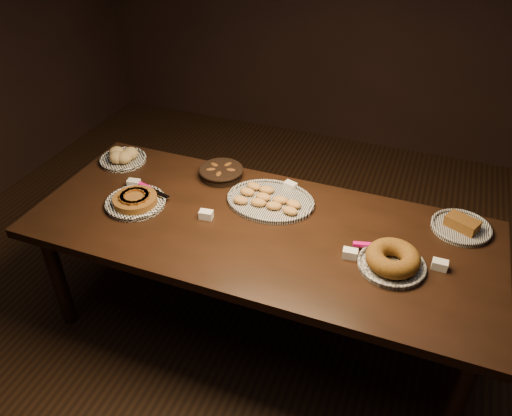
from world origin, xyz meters
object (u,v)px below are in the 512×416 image
(apple_tart_plate, at_px, (136,201))
(madeleine_platter, at_px, (269,200))
(buffet_table, at_px, (259,237))
(bundt_cake_plate, at_px, (392,260))

(apple_tart_plate, height_order, madeleine_platter, apple_tart_plate)
(buffet_table, distance_m, apple_tart_plate, 0.71)
(buffet_table, relative_size, madeleine_platter, 4.95)
(apple_tart_plate, bearing_deg, buffet_table, -3.23)
(madeleine_platter, bearing_deg, buffet_table, -76.97)
(apple_tart_plate, bearing_deg, bundt_cake_plate, -8.64)
(buffet_table, relative_size, bundt_cake_plate, 6.71)
(buffet_table, height_order, apple_tart_plate, apple_tart_plate)
(buffet_table, height_order, bundt_cake_plate, bundt_cake_plate)
(buffet_table, height_order, madeleine_platter, madeleine_platter)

